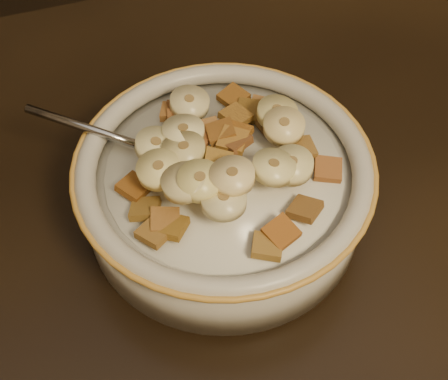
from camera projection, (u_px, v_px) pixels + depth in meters
name	position (u px, v px, depth m)	size (l,w,h in m)	color
chair	(7.00, 15.00, 1.04)	(0.46, 0.46, 1.04)	black
cereal_bowl	(224.00, 193.00, 0.49)	(0.22, 0.22, 0.05)	#B1AA8E
milk	(224.00, 172.00, 0.47)	(0.18, 0.18, 0.00)	beige
spoon	(180.00, 159.00, 0.47)	(0.04, 0.05, 0.01)	gray
cereal_square_0	(189.00, 162.00, 0.45)	(0.02, 0.02, 0.01)	brown
cereal_square_1	(155.00, 232.00, 0.42)	(0.02, 0.02, 0.01)	brown
cereal_square_2	(267.00, 246.00, 0.42)	(0.02, 0.02, 0.01)	olive
cereal_square_3	(305.00, 209.00, 0.43)	(0.02, 0.02, 0.01)	brown
cereal_square_4	(207.00, 131.00, 0.47)	(0.02, 0.02, 0.01)	#915B32
cereal_square_5	(134.00, 187.00, 0.45)	(0.02, 0.02, 0.01)	brown
cereal_square_6	(218.00, 162.00, 0.44)	(0.02, 0.02, 0.01)	#9A6A1E
cereal_square_7	(182.00, 110.00, 0.49)	(0.02, 0.02, 0.01)	brown
cereal_square_8	(234.00, 97.00, 0.51)	(0.02, 0.02, 0.01)	brown
cereal_square_9	(263.00, 108.00, 0.50)	(0.02, 0.02, 0.01)	brown
cereal_square_10	(145.00, 209.00, 0.44)	(0.02, 0.02, 0.01)	brown
cereal_square_11	(301.00, 148.00, 0.47)	(0.02, 0.02, 0.01)	olive
cereal_square_12	(174.00, 111.00, 0.49)	(0.02, 0.02, 0.01)	brown
cereal_square_13	(236.00, 116.00, 0.48)	(0.02, 0.02, 0.01)	#9A6920
cereal_square_14	(284.00, 170.00, 0.45)	(0.02, 0.02, 0.01)	#99651B
cereal_square_15	(233.00, 140.00, 0.46)	(0.02, 0.02, 0.01)	#9A6319
cereal_square_16	(272.00, 124.00, 0.49)	(0.02, 0.02, 0.01)	brown
cereal_square_17	(171.00, 227.00, 0.42)	(0.02, 0.02, 0.01)	olive
cereal_square_18	(281.00, 232.00, 0.42)	(0.02, 0.02, 0.01)	brown
cereal_square_19	(221.00, 132.00, 0.46)	(0.02, 0.02, 0.01)	brown
cereal_square_20	(180.00, 120.00, 0.48)	(0.02, 0.02, 0.01)	brown
cereal_square_21	(249.00, 111.00, 0.50)	(0.02, 0.02, 0.01)	brown
cereal_square_22	(165.00, 221.00, 0.43)	(0.02, 0.02, 0.01)	#9C632A
cereal_square_23	(234.00, 141.00, 0.46)	(0.02, 0.02, 0.01)	brown
cereal_square_24	(236.00, 134.00, 0.46)	(0.02, 0.02, 0.01)	#935219
cereal_square_25	(328.00, 169.00, 0.46)	(0.02, 0.02, 0.01)	brown
cereal_square_26	(198.00, 135.00, 0.46)	(0.02, 0.02, 0.01)	brown
banana_slice_0	(292.00, 165.00, 0.44)	(0.03, 0.03, 0.01)	#FEE990
banana_slice_1	(277.00, 113.00, 0.47)	(0.03, 0.03, 0.01)	#D9CC84
banana_slice_2	(184.00, 183.00, 0.42)	(0.03, 0.03, 0.01)	tan
banana_slice_3	(184.00, 150.00, 0.44)	(0.03, 0.03, 0.01)	tan
banana_slice_4	(156.00, 146.00, 0.45)	(0.03, 0.03, 0.01)	beige
banana_slice_5	(232.00, 176.00, 0.42)	(0.03, 0.03, 0.01)	#FFE2A5
banana_slice_6	(183.00, 132.00, 0.46)	(0.03, 0.03, 0.01)	#FCE8A9
banana_slice_7	(284.00, 126.00, 0.46)	(0.03, 0.03, 0.01)	beige
banana_slice_8	(200.00, 181.00, 0.42)	(0.03, 0.03, 0.01)	#E3D385
banana_slice_9	(190.00, 103.00, 0.49)	(0.03, 0.03, 0.01)	beige
banana_slice_10	(224.00, 200.00, 0.42)	(0.03, 0.03, 0.01)	#CEBD8B
banana_slice_11	(159.00, 170.00, 0.43)	(0.03, 0.03, 0.01)	#EDCD71
banana_slice_12	(274.00, 167.00, 0.44)	(0.03, 0.03, 0.01)	#E8CF80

